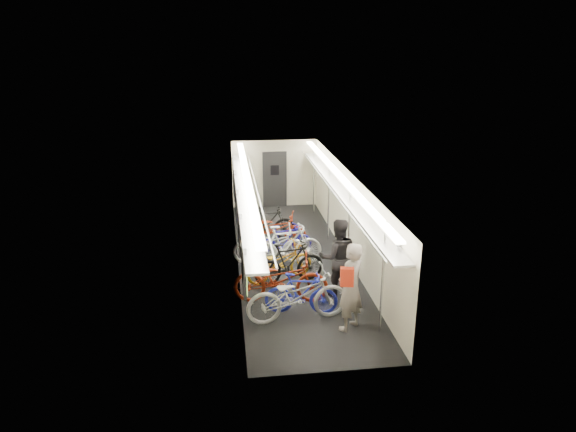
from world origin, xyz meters
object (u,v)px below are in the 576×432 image
object	(u,v)px
bicycle_0	(298,296)
bicycle_1	(301,294)
passenger_mid	(338,257)
passenger_near	(350,287)
backpack	(347,277)

from	to	relation	value
bicycle_0	bicycle_1	size ratio (longest dim) A/B	1.38
bicycle_0	passenger_mid	bearing A→B (deg)	-51.07
passenger_near	backpack	bearing A→B (deg)	20.34
bicycle_1	backpack	size ratio (longest dim) A/B	4.18
passenger_mid	backpack	size ratio (longest dim) A/B	4.88
bicycle_1	backpack	distance (m)	1.46
bicycle_1	passenger_near	size ratio (longest dim) A/B	0.84
passenger_near	backpack	size ratio (longest dim) A/B	4.95
passenger_near	bicycle_0	bearing A→B (deg)	-63.25
passenger_mid	backpack	bearing A→B (deg)	82.64
bicycle_0	passenger_mid	xyz separation A→B (m)	(1.09, 1.10, 0.35)
bicycle_0	passenger_mid	size ratio (longest dim) A/B	1.18
bicycle_0	backpack	bearing A→B (deg)	-134.51
bicycle_0	passenger_mid	world-z (taller)	passenger_mid
backpack	passenger_mid	bearing A→B (deg)	92.58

